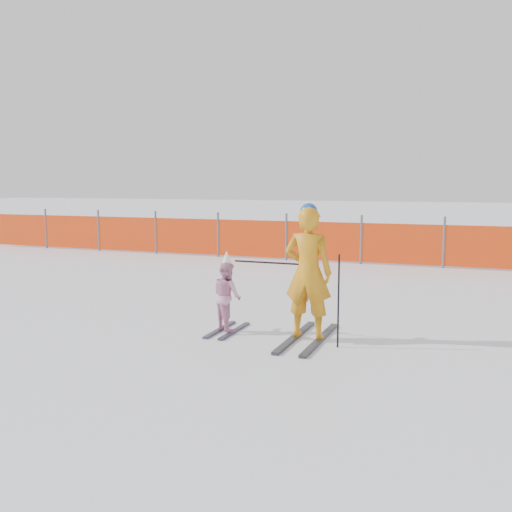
{
  "coord_description": "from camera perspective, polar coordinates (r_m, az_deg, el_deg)",
  "views": [
    {
      "loc": [
        2.92,
        -7.08,
        2.03
      ],
      "look_at": [
        0.0,
        0.5,
        1.0
      ],
      "focal_mm": 40.0,
      "sensor_mm": 36.0,
      "label": 1
    }
  ],
  "objects": [
    {
      "name": "safety_fence",
      "position": [
        15.65,
        -1.34,
        1.82
      ],
      "size": [
        17.65,
        0.06,
        1.25
      ],
      "color": "#595960",
      "rests_on": "ground"
    },
    {
      "name": "ground",
      "position": [
        7.92,
        -1.31,
        -7.62
      ],
      "size": [
        120.0,
        120.0,
        0.0
      ],
      "primitive_type": "plane",
      "color": "white",
      "rests_on": "ground"
    },
    {
      "name": "child",
      "position": [
        7.86,
        -2.93,
        -3.91
      ],
      "size": [
        0.58,
        0.96,
        1.13
      ],
      "color": "black",
      "rests_on": "ground"
    },
    {
      "name": "ski_poles",
      "position": [
        7.31,
        5.0,
        -2.78
      ],
      "size": [
        1.49,
        0.24,
        1.17
      ],
      "color": "black",
      "rests_on": "ground"
    },
    {
      "name": "adult",
      "position": [
        7.39,
        5.23,
        -1.68
      ],
      "size": [
        0.63,
        1.64,
        1.79
      ],
      "color": "black",
      "rests_on": "ground"
    }
  ]
}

